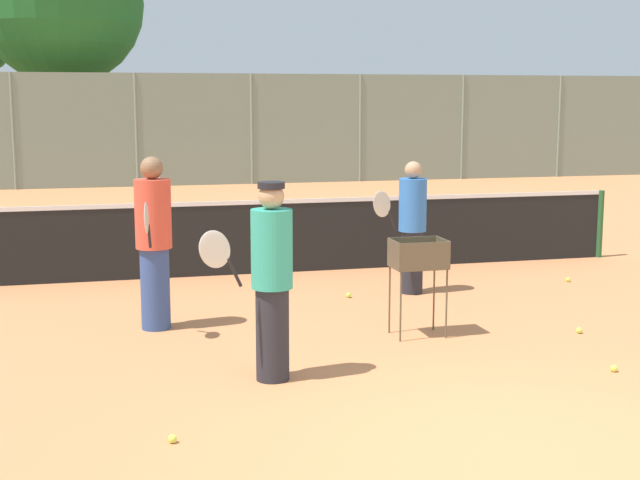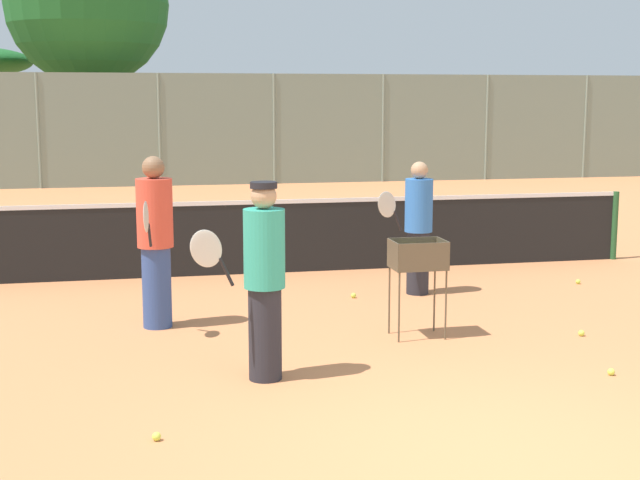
% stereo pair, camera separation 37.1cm
% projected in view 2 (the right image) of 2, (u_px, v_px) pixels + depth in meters
% --- Properties ---
extents(ground_plane, '(80.00, 80.00, 0.00)m').
position_uv_depth(ground_plane, '(500.00, 457.00, 6.30)').
color(ground_plane, '#D37F4C').
extents(tennis_net, '(9.91, 0.10, 1.07)m').
position_uv_depth(tennis_net, '(308.00, 234.00, 12.96)').
color(tennis_net, '#26592D').
rests_on(tennis_net, ground_plane).
extents(back_fence, '(29.98, 0.08, 3.21)m').
position_uv_depth(back_fence, '(218.00, 130.00, 25.80)').
color(back_fence, gray).
rests_on(back_fence, ground_plane).
extents(tree_3, '(4.92, 4.92, 7.80)m').
position_uv_depth(tree_3, '(87.00, 4.00, 27.01)').
color(tree_3, brown).
rests_on(tree_3, ground_plane).
extents(player_white_outfit, '(0.86, 0.49, 1.72)m').
position_uv_depth(player_white_outfit, '(418.00, 226.00, 11.43)').
color(player_white_outfit, '#26262D').
rests_on(player_white_outfit, ground_plane).
extents(player_red_cap, '(0.39, 0.95, 1.90)m').
position_uv_depth(player_red_cap, '(155.00, 240.00, 9.73)').
color(player_red_cap, '#334C8C').
rests_on(player_red_cap, ground_plane).
extents(player_yellow_shirt, '(0.91, 0.41, 1.79)m').
position_uv_depth(player_yellow_shirt, '(264.00, 278.00, 7.91)').
color(player_yellow_shirt, '#26262D').
rests_on(player_yellow_shirt, ground_plane).
extents(ball_cart, '(0.56, 0.41, 1.04)m').
position_uv_depth(ball_cart, '(418.00, 262.00, 9.37)').
color(ball_cart, brown).
rests_on(ball_cart, ground_plane).
extents(tennis_ball_2, '(0.07, 0.07, 0.07)m').
position_uv_depth(tennis_ball_2, '(611.00, 372.00, 8.16)').
color(tennis_ball_2, '#D1E54C').
rests_on(tennis_ball_2, ground_plane).
extents(tennis_ball_3, '(0.07, 0.07, 0.07)m').
position_uv_depth(tennis_ball_3, '(353.00, 295.00, 11.31)').
color(tennis_ball_3, '#D1E54C').
rests_on(tennis_ball_3, ground_plane).
extents(tennis_ball_4, '(0.07, 0.07, 0.07)m').
position_uv_depth(tennis_ball_4, '(157.00, 437.00, 6.60)').
color(tennis_ball_4, '#D1E54C').
rests_on(tennis_ball_4, ground_plane).
extents(tennis_ball_6, '(0.07, 0.07, 0.07)m').
position_uv_depth(tennis_ball_6, '(581.00, 333.00, 9.50)').
color(tennis_ball_6, '#D1E54C').
rests_on(tennis_ball_6, ground_plane).
extents(tennis_ball_7, '(0.07, 0.07, 0.07)m').
position_uv_depth(tennis_ball_7, '(578.00, 282.00, 12.16)').
color(tennis_ball_7, '#D1E54C').
rests_on(tennis_ball_7, ground_plane).
extents(parked_car, '(4.20, 1.70, 1.60)m').
position_uv_depth(parked_car, '(337.00, 151.00, 31.39)').
color(parked_car, '#B2B7BC').
rests_on(parked_car, ground_plane).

